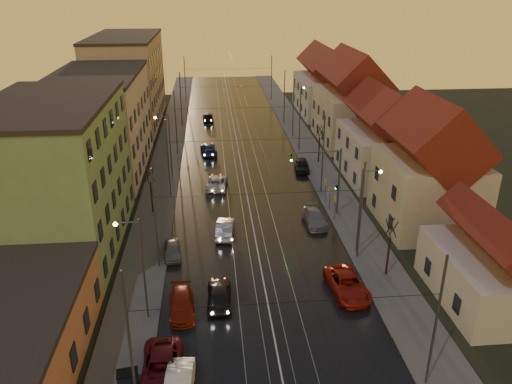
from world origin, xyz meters
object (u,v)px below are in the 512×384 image
object	(u,v)px
driving_car_3	(208,149)
parked_right_2	(302,165)
parked_left_1	(162,368)
parked_right_1	(315,218)
parked_left_2	(182,305)
parked_left_3	(172,250)
driving_car_4	(208,117)
dumpster	(128,380)
street_lamp_2	(167,140)
street_lamp_0	(138,260)
parked_right_0	(347,284)
street_lamp_1	(364,203)
driving_car_2	(217,182)
driving_car_0	(219,294)
street_lamp_3	(295,106)
traffic_light_mast	(330,173)
driving_car_1	(225,228)

from	to	relation	value
driving_car_3	parked_right_2	distance (m)	14.34
parked_left_1	parked_right_1	distance (m)	24.11
parked_left_2	parked_left_3	size ratio (longest dim) A/B	1.22
driving_car_4	dumpster	world-z (taller)	driving_car_4
parked_left_1	parked_right_2	bearing A→B (deg)	65.93
street_lamp_2	parked_left_1	distance (m)	34.29
parked_left_2	street_lamp_0	bearing A→B (deg)	-172.28
parked_right_0	parked_left_3	bearing A→B (deg)	148.17
street_lamp_1	dumpster	xyz separation A→B (m)	(-18.33, -14.80, -4.19)
street_lamp_2	driving_car_2	distance (m)	8.01
driving_car_2	parked_left_3	world-z (taller)	driving_car_2
driving_car_2	parked_right_0	distance (m)	24.44
parked_left_1	driving_car_2	bearing A→B (deg)	81.58
driving_car_0	driving_car_2	size ratio (longest dim) A/B	0.90
street_lamp_0	driving_car_3	size ratio (longest dim) A/B	1.58
parked_left_1	parked_right_2	xyz separation A→B (m)	(14.91, 35.01, 0.00)
dumpster	street_lamp_1	bearing A→B (deg)	29.98
driving_car_2	driving_car_3	distance (m)	12.77
street_lamp_1	street_lamp_3	distance (m)	36.00
parked_left_2	street_lamp_1	bearing A→B (deg)	21.95
driving_car_0	dumpster	bearing A→B (deg)	57.47
street_lamp_1	driving_car_4	bearing A→B (deg)	105.92
driving_car_4	parked_left_3	world-z (taller)	driving_car_4
driving_car_2	driving_car_4	world-z (taller)	driving_car_4
street_lamp_1	parked_left_1	bearing A→B (deg)	-139.55
street_lamp_1	parked_left_1	size ratio (longest dim) A/B	1.49
street_lamp_0	parked_left_3	bearing A→B (deg)	80.28
parked_left_2	parked_left_1	bearing A→B (deg)	-101.53
parked_left_2	driving_car_0	bearing A→B (deg)	14.48
driving_car_2	street_lamp_1	bearing A→B (deg)	133.80
street_lamp_1	driving_car_2	xyz separation A→B (m)	(-12.47, 16.31, -4.19)
traffic_light_mast	driving_car_3	world-z (taller)	traffic_light_mast
driving_car_0	parked_left_1	size ratio (longest dim) A/B	0.84
street_lamp_2	driving_car_4	bearing A→B (deg)	79.80
street_lamp_1	parked_right_1	bearing A→B (deg)	115.92
driving_car_0	parked_right_1	bearing A→B (deg)	-126.59
driving_car_4	parked_left_3	distance (m)	46.22
street_lamp_0	street_lamp_3	size ratio (longest dim) A/B	1.00
street_lamp_3	driving_car_4	xyz separation A→B (m)	(-13.37, 10.88, -4.15)
parked_right_0	parked_right_2	bearing A→B (deg)	81.86
parked_left_2	street_lamp_2	bearing A→B (deg)	91.89
driving_car_1	parked_left_1	distance (m)	18.86
street_lamp_2	parked_right_0	xyz separation A→B (m)	(15.43, -26.12, -4.13)
driving_car_1	driving_car_4	distance (m)	42.58
street_lamp_2	driving_car_1	world-z (taller)	street_lamp_2
street_lamp_0	parked_left_1	xyz separation A→B (m)	(1.80, -5.99, -4.14)
street_lamp_1	parked_left_2	bearing A→B (deg)	-154.33
traffic_light_mast	parked_right_0	xyz separation A→B (m)	(-1.67, -14.12, -3.84)
parked_right_0	driving_car_3	bearing A→B (deg)	101.33
traffic_light_mast	driving_car_1	distance (m)	12.05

